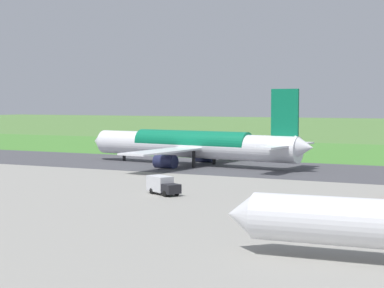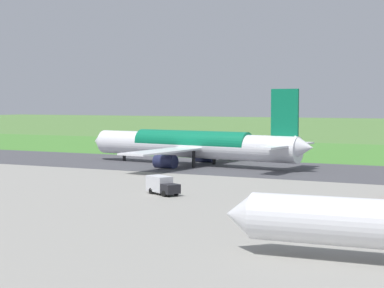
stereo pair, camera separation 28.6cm
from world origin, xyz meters
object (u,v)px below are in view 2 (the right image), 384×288
at_px(airliner_main, 194,145).
at_px(service_truck_fuel, 162,185).
at_px(no_stopping_sign, 203,145).
at_px(traffic_cone_orange, 189,148).

xyz_separation_m(airliner_main, service_truck_fuel, (-14.16, 39.78, -2.95)).
bearing_deg(service_truck_fuel, no_stopping_sign, -69.09).
bearing_deg(no_stopping_sign, traffic_cone_orange, -17.32).
bearing_deg(traffic_cone_orange, no_stopping_sign, 162.68).
bearing_deg(airliner_main, traffic_cone_orange, -62.53).
distance_m(service_truck_fuel, traffic_cone_orange, 88.04).
distance_m(service_truck_fuel, no_stopping_sign, 84.55).
xyz_separation_m(airliner_main, no_stopping_sign, (16.01, -39.20, -2.88)).
height_order(no_stopping_sign, traffic_cone_orange, no_stopping_sign).
relative_size(service_truck_fuel, no_stopping_sign, 2.50).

